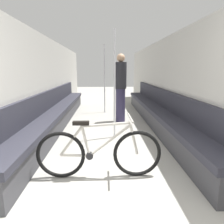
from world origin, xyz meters
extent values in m
cube|color=beige|center=(-1.48, 3.78, 1.07)|extent=(0.10, 10.76, 2.14)
cube|color=beige|center=(1.48, 3.78, 1.07)|extent=(0.10, 10.76, 2.14)
cube|color=#3D3D42|center=(-1.21, 3.77, 0.18)|extent=(0.38, 6.26, 0.36)
cube|color=#2D2D38|center=(-1.21, 3.77, 0.41)|extent=(0.45, 6.26, 0.10)
cube|color=#2D2D38|center=(-1.40, 3.77, 0.68)|extent=(0.07, 6.26, 0.42)
cube|color=#3D3D42|center=(1.21, 3.77, 0.18)|extent=(0.38, 6.26, 0.36)
cube|color=#2D2D38|center=(1.21, 3.77, 0.41)|extent=(0.45, 6.26, 0.10)
cube|color=#2D2D38|center=(1.40, 3.77, 0.68)|extent=(0.07, 6.26, 0.42)
torus|color=black|center=(-0.63, 1.35, 0.31)|extent=(0.62, 0.05, 0.62)
torus|color=black|center=(0.34, 1.35, 0.31)|extent=(0.62, 0.05, 0.62)
cylinder|color=#B7B2A8|center=(-0.45, 1.35, 0.30)|extent=(0.37, 0.03, 0.05)
cylinder|color=#B7B2A8|center=(-0.50, 1.35, 0.49)|extent=(0.29, 0.03, 0.38)
cylinder|color=#B7B2A8|center=(-0.32, 1.35, 0.51)|extent=(0.13, 0.03, 0.44)
cylinder|color=#B7B2A8|center=(-0.01, 1.35, 0.49)|extent=(0.53, 0.03, 0.43)
cylinder|color=#B7B2A8|center=(-0.06, 1.35, 0.71)|extent=(0.61, 0.03, 0.07)
cylinder|color=#B7B2A8|center=(0.29, 1.35, 0.51)|extent=(0.13, 0.03, 0.41)
cylinder|color=black|center=(-0.27, 1.35, 0.29)|extent=(0.09, 0.06, 0.09)
cube|color=black|center=(-0.37, 1.35, 0.73)|extent=(0.20, 0.07, 0.04)
cylinder|color=#B7B2A8|center=(0.24, 1.35, 0.79)|extent=(0.02, 0.46, 0.02)
cylinder|color=gray|center=(-0.06, 5.38, 0.01)|extent=(0.08, 0.08, 0.01)
cylinder|color=silver|center=(-0.06, 5.38, 1.06)|extent=(0.04, 0.04, 2.12)
cylinder|color=gray|center=(0.13, 2.90, 0.01)|extent=(0.08, 0.08, 0.01)
cylinder|color=silver|center=(0.13, 2.90, 1.06)|extent=(0.04, 0.04, 2.12)
cylinder|color=#332D4C|center=(0.35, 4.17, 0.44)|extent=(0.25, 0.25, 0.88)
cylinder|color=#232328|center=(0.35, 4.17, 1.22)|extent=(0.30, 0.30, 0.67)
sphere|color=tan|center=(0.35, 4.17, 1.66)|extent=(0.21, 0.21, 0.21)
camera|label=1|loc=(-0.08, -1.03, 1.37)|focal=32.00mm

